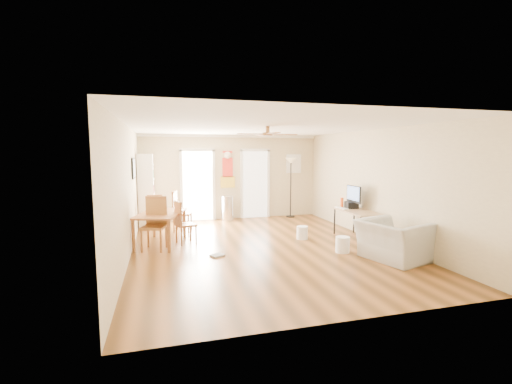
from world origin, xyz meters
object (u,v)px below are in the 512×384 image
object	(u,v)px
trash_can	(228,208)
computer_desk	(357,225)
dining_chair_right_b	(186,222)
dining_chair_near	(154,224)
wastebasket_b	(343,245)
bookshelf	(146,190)
printer	(351,205)
armchair	(393,241)
torchiere_lamp	(291,188)
wastebasket_a	(302,233)
dining_table	(161,228)
dining_chair_far	(155,212)
dining_chair_right_a	(182,211)

from	to	relation	value
trash_can	computer_desk	world-z (taller)	trash_can
dining_chair_right_b	trash_can	bearing A→B (deg)	-47.03
dining_chair_near	wastebasket_b	bearing A→B (deg)	-0.86
bookshelf	dining_chair_right_b	xyz separation A→B (m)	(0.93, -2.25, -0.53)
printer	wastebasket_b	distance (m)	1.76
wastebasket_b	dining_chair_right_b	bearing A→B (deg)	152.70
dining_chair_near	armchair	xyz separation A→B (m)	(4.44, -1.92, -0.18)
torchiere_lamp	wastebasket_a	distance (m)	3.00
dining_table	computer_desk	world-z (taller)	dining_table
printer	armchair	world-z (taller)	printer
torchiere_lamp	computer_desk	xyz separation A→B (m)	(0.52, -3.10, -0.61)
dining_table	dining_chair_near	bearing A→B (deg)	-107.54
dining_table	wastebasket_b	world-z (taller)	dining_table
torchiere_lamp	printer	world-z (taller)	torchiere_lamp
torchiere_lamp	wastebasket_b	distance (m)	4.15
dining_chair_far	trash_can	world-z (taller)	dining_chair_far
computer_desk	armchair	size ratio (longest dim) A/B	1.09
dining_chair_right_a	torchiere_lamp	bearing A→B (deg)	-55.80
dining_chair_right_b	wastebasket_a	bearing A→B (deg)	-113.56
armchair	wastebasket_a	bearing A→B (deg)	12.17
bookshelf	dining_chair_right_b	bearing A→B (deg)	-51.24
computer_desk	printer	distance (m)	0.57
dining_chair_right_b	dining_chair_far	xyz separation A→B (m)	(-0.71, 1.70, -0.01)
bookshelf	armchair	world-z (taller)	bookshelf
wastebasket_a	dining_chair_right_b	bearing A→B (deg)	173.26
dining_chair_right_b	computer_desk	world-z (taller)	dining_chair_right_b
dining_chair_right_a	trash_can	bearing A→B (deg)	-35.92
dining_chair_right_b	torchiere_lamp	size ratio (longest dim) A/B	0.51
dining_chair_near	dining_table	bearing A→B (deg)	89.53
dining_chair_right_b	computer_desk	distance (m)	4.04
dining_chair_right_a	wastebasket_b	xyz separation A→B (m)	(3.07, -2.88, -0.36)
computer_desk	dining_table	bearing A→B (deg)	171.14
bookshelf	dining_chair_right_a	size ratio (longest dim) A/B	1.92
bookshelf	trash_can	bearing A→B (deg)	20.50
dining_chair_far	armchair	world-z (taller)	dining_chair_far
dining_chair_right_a	trash_can	distance (m)	1.81
armchair	dining_chair_far	bearing A→B (deg)	32.43
computer_desk	trash_can	bearing A→B (deg)	130.22
dining_table	wastebasket_a	xyz separation A→B (m)	(3.26, -0.40, -0.21)
dining_chair_right_a	dining_chair_right_b	xyz separation A→B (m)	(0.00, -1.30, -0.04)
dining_chair_right_b	dining_chair_near	xyz separation A→B (m)	(-0.69, -0.37, 0.07)
torchiere_lamp	computer_desk	world-z (taller)	torchiere_lamp
dining_chair_right_b	printer	distance (m)	4.07
dining_chair_far	wastebasket_a	bearing A→B (deg)	144.48
torchiere_lamp	printer	xyz separation A→B (m)	(0.58, -2.71, -0.19)
dining_chair_near	dining_chair_right_a	bearing A→B (deg)	84.51
dining_table	dining_chair_far	distance (m)	1.63
dining_chair_far	computer_desk	world-z (taller)	dining_chair_far
bookshelf	dining_chair_right_b	world-z (taller)	bookshelf
dining_chair_right_b	printer	world-z (taller)	dining_chair_right_b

